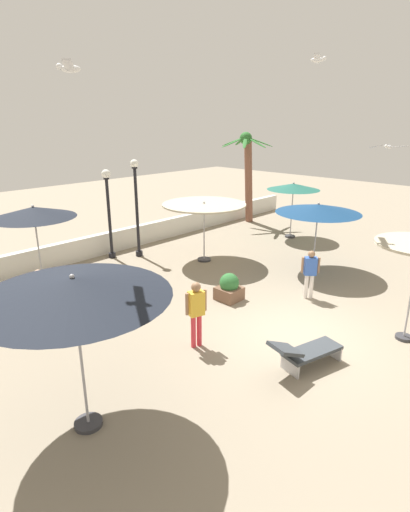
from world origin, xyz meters
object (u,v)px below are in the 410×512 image
(seagull_0, at_px, (69,68))
(lounge_chair_1, at_px, (305,351))
(guest_0, at_px, (196,308))
(seagull_2, at_px, (318,59))
(patio_umbrella_3, at_px, (318,209))
(patio_umbrella_5, at_px, (204,207))
(lamp_post_0, at_px, (137,204))
(palm_tree_0, at_px, (248,167))
(guest_1, at_px, (41,294))
(planter, at_px, (229,288))
(lamp_post_3, at_px, (108,207))
(seagull_1, at_px, (388,147))
(patio_umbrella_0, at_px, (34,213))
(patio_umbrella_2, at_px, (73,288))
(patio_umbrella_1, at_px, (293,187))
(guest_3, at_px, (310,270))

(seagull_0, bearing_deg, lounge_chair_1, -37.08)
(guest_0, height_order, seagull_2, seagull_2)
(patio_umbrella_3, distance_m, patio_umbrella_5, 4.15)
(lamp_post_0, distance_m, seagull_0, 9.39)
(palm_tree_0, xyz_separation_m, guest_1, (-12.95, -3.48, -1.92))
(patio_umbrella_3, bearing_deg, planter, 172.02)
(patio_umbrella_3, xyz_separation_m, patio_umbrella_5, (-1.99, 3.64, -0.14))
(lamp_post_3, xyz_separation_m, guest_0, (-2.43, -7.18, -1.05))
(seagull_0, relative_size, seagull_1, 0.86)
(lamp_post_3, relative_size, seagull_1, 2.85)
(patio_umbrella_5, distance_m, seagull_2, 6.74)
(patio_umbrella_3, relative_size, lounge_chair_1, 1.55)
(patio_umbrella_0, xyz_separation_m, guest_1, (-1.03, -2.19, -1.61))
(patio_umbrella_0, height_order, palm_tree_0, palm_tree_0)
(patio_umbrella_0, distance_m, patio_umbrella_3, 9.32)
(patio_umbrella_5, distance_m, palm_tree_0, 6.71)
(patio_umbrella_5, bearing_deg, patio_umbrella_0, 166.37)
(patio_umbrella_2, distance_m, guest_0, 3.71)
(patio_umbrella_1, distance_m, patio_umbrella_2, 13.81)
(patio_umbrella_2, distance_m, planter, 6.54)
(lamp_post_3, distance_m, guest_0, 7.66)
(patio_umbrella_1, bearing_deg, guest_0, -159.97)
(patio_umbrella_3, distance_m, guest_0, 6.84)
(patio_umbrella_3, distance_m, planter, 4.54)
(lamp_post_3, bearing_deg, lamp_post_0, -35.43)
(patio_umbrella_5, xyz_separation_m, palm_tree_0, (6.09, 2.70, 0.79))
(patio_umbrella_2, xyz_separation_m, seagull_0, (0.76, 0.79, 3.34))
(guest_3, xyz_separation_m, seagull_0, (-6.91, 0.82, 5.11))
(guest_1, distance_m, planter, 5.33)
(lounge_chair_1, distance_m, seagull_1, 7.57)
(patio_umbrella_1, relative_size, guest_1, 1.53)
(patio_umbrella_0, bearing_deg, patio_umbrella_1, -10.48)
(patio_umbrella_2, height_order, lounge_chair_1, patio_umbrella_2)
(palm_tree_0, bearing_deg, seagull_2, -133.44)
(patio_umbrella_3, distance_m, seagull_0, 9.95)
(palm_tree_0, xyz_separation_m, lamp_post_3, (-8.37, 0.24, -0.86))
(lamp_post_3, bearing_deg, palm_tree_0, -1.63)
(guest_0, bearing_deg, patio_umbrella_3, 5.18)
(patio_umbrella_0, distance_m, seagull_0, 6.49)
(patio_umbrella_3, height_order, seagull_1, seagull_1)
(lamp_post_0, height_order, guest_3, lamp_post_0)
(patio_umbrella_5, relative_size, seagull_0, 3.01)
(lamp_post_3, distance_m, lounge_chair_1, 9.80)
(lamp_post_3, xyz_separation_m, seagull_1, (4.89, -8.45, 2.38))
(lamp_post_3, bearing_deg, patio_umbrella_2, -126.61)
(guest_1, bearing_deg, lamp_post_0, 29.51)
(patio_umbrella_0, relative_size, guest_3, 1.87)
(patio_umbrella_5, bearing_deg, patio_umbrella_3, -61.33)
(patio_umbrella_2, bearing_deg, lounge_chair_1, -23.69)
(patio_umbrella_2, distance_m, patio_umbrella_5, 9.29)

